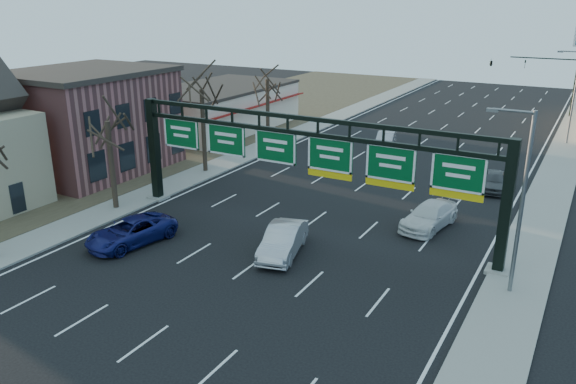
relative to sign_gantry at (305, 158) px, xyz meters
The scene contains 19 objects.
ground 9.24m from the sign_gantry, 91.15° to the right, with size 160.00×160.00×0.00m, color black.
sidewalk_left 18.24m from the sign_gantry, 137.20° to the left, with size 3.00×120.00×0.12m, color gray.
sidewalk_right 18.02m from the sign_gantry, 43.51° to the left, with size 3.00×120.00×0.12m, color gray.
dirt_strip_left 28.25m from the sign_gantry, 154.50° to the left, with size 21.00×120.00×0.06m, color #473D2B.
lane_markings 12.86m from the sign_gantry, 90.76° to the left, with size 21.60×120.00×0.01m, color white.
sign_gantry is the anchor object (origin of this frame).
brick_block 21.87m from the sign_gantry, behind, with size 10.40×12.40×8.30m.
cream_strip 30.24m from the sign_gantry, 135.86° to the left, with size 10.90×18.40×4.70m.
tree_gantry 13.53m from the sign_gantry, 166.97° to the right, with size 3.60×3.60×8.48m.
tree_mid 15.08m from the sign_gantry, 151.63° to the left, with size 3.60×3.60×9.24m.
tree_far 21.57m from the sign_gantry, 127.32° to the left, with size 3.60×3.60×8.86m.
streetlight_near 12.48m from the sign_gantry, ahead, with size 2.15×0.22×9.00m.
streetlight_far 34.29m from the sign_gantry, 68.96° to the left, with size 2.15×0.22×9.00m.
traffic_signal_mast 47.33m from the sign_gantry, 83.29° to the left, with size 10.16×0.54×7.00m.
car_blue_suv 11.06m from the sign_gantry, 139.44° to the right, with size 2.50×5.43×1.51m, color navy.
car_silver_sedan 5.28m from the sign_gantry, 80.82° to the right, with size 1.76×5.04×1.66m, color #B2B2B7.
car_white_wagon 8.79m from the sign_gantry, 33.10° to the left, with size 2.11×5.19×1.51m, color white.
car_grey_far 16.86m from the sign_gantry, 57.50° to the left, with size 1.71×4.26×1.45m, color #404245.
car_silver_distant 22.46m from the sign_gantry, 97.09° to the left, with size 1.55×4.46×1.47m, color #A3A3A8.
Camera 1 is at (15.11, -20.53, 13.63)m, focal length 35.00 mm.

